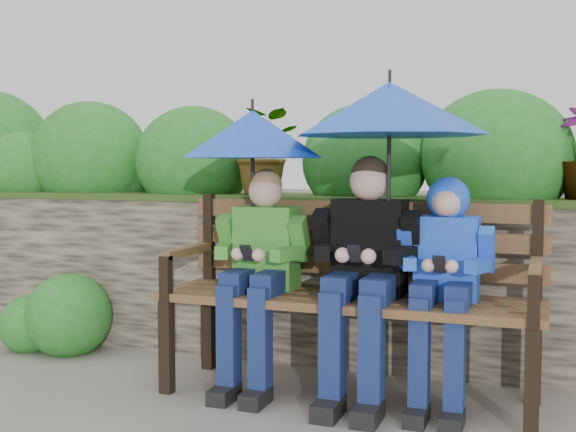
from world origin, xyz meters
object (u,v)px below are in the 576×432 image
(umbrella_left, at_px, (253,134))
(umbrella_right, at_px, (389,109))
(boy_left, at_px, (260,264))
(park_bench, at_px, (352,283))
(boy_middle, at_px, (364,264))
(boy_right, at_px, (444,268))

(umbrella_left, bearing_deg, umbrella_right, -0.58)
(boy_left, bearing_deg, umbrella_left, 141.01)
(park_bench, bearing_deg, boy_middle, -47.42)
(park_bench, bearing_deg, umbrella_right, -15.23)
(boy_middle, distance_m, umbrella_left, 0.94)
(boy_left, relative_size, umbrella_right, 1.21)
(umbrella_left, height_order, umbrella_right, umbrella_right)
(park_bench, relative_size, boy_middle, 1.57)
(boy_left, height_order, umbrella_left, umbrella_left)
(umbrella_right, bearing_deg, boy_right, -4.85)
(park_bench, relative_size, umbrella_right, 2.00)
(boy_right, bearing_deg, boy_middle, -176.62)
(umbrella_left, distance_m, umbrella_right, 0.76)
(park_bench, distance_m, umbrella_left, 0.97)
(boy_middle, distance_m, boy_right, 0.40)
(boy_right, distance_m, umbrella_right, 0.85)
(boy_left, xyz_separation_m, umbrella_left, (-0.06, 0.05, 0.70))
(park_bench, bearing_deg, umbrella_left, -174.90)
(umbrella_left, xyz_separation_m, umbrella_right, (0.76, -0.01, 0.12))
(park_bench, distance_m, umbrella_right, 0.94)
(park_bench, xyz_separation_m, boy_right, (0.50, -0.08, 0.11))
(boy_left, height_order, boy_right, boy_left)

